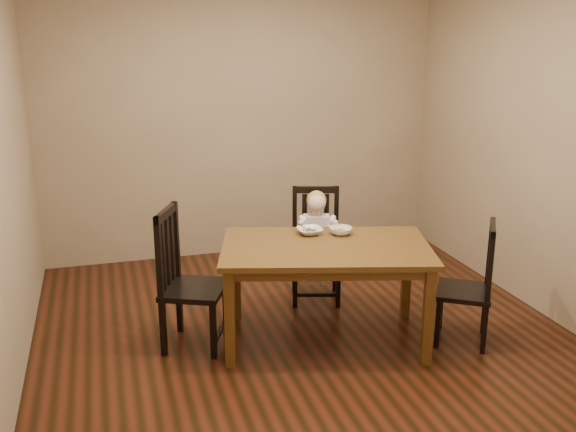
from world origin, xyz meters
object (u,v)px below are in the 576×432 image
object	(u,v)px
dining_table	(326,257)
chair_left	(187,281)
bowl_veg	(341,231)
bowl_peas	(310,231)
chair_child	(316,247)
chair_right	(471,286)
toddler	(316,235)

from	to	relation	value
dining_table	chair_left	xyz separation A→B (m)	(-0.99, 0.22, -0.17)
bowl_veg	chair_left	bearing A→B (deg)	179.63
dining_table	bowl_peas	distance (m)	0.31
chair_child	bowl_peas	world-z (taller)	chair_child
dining_table	chair_child	distance (m)	0.82
chair_right	bowl_veg	distance (m)	1.04
chair_child	chair_left	size ratio (longest dim) A/B	0.93
chair_child	toddler	xyz separation A→B (m)	(-0.01, -0.05, 0.13)
chair_right	dining_table	bearing A→B (deg)	105.50
chair_left	toddler	distance (m)	1.27
chair_right	toddler	size ratio (longest dim) A/B	1.86
chair_left	toddler	xyz separation A→B (m)	(1.16, 0.51, 0.09)
chair_right	bowl_veg	xyz separation A→B (m)	(-0.82, 0.53, 0.33)
chair_left	bowl_peas	world-z (taller)	chair_left
dining_table	bowl_veg	xyz separation A→B (m)	(0.19, 0.21, 0.12)
chair_left	chair_child	bearing A→B (deg)	139.59
chair_right	chair_left	bearing A→B (deg)	107.92
chair_child	bowl_veg	bearing A→B (deg)	106.56
toddler	bowl_peas	bearing A→B (deg)	81.23
dining_table	bowl_veg	distance (m)	0.31
chair_right	bowl_veg	world-z (taller)	chair_right
bowl_peas	chair_left	bearing A→B (deg)	-176.12
toddler	dining_table	bearing A→B (deg)	92.43
toddler	bowl_peas	distance (m)	0.52
chair_child	toddler	size ratio (longest dim) A/B	1.94
dining_table	chair_left	size ratio (longest dim) A/B	1.62
chair_left	bowl_veg	distance (m)	1.21
toddler	chair_right	bearing A→B (deg)	144.89
toddler	bowl_peas	world-z (taller)	toddler
chair_right	bowl_peas	distance (m)	1.26
dining_table	chair_right	world-z (taller)	chair_right
chair_left	bowl_peas	size ratio (longest dim) A/B	5.37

